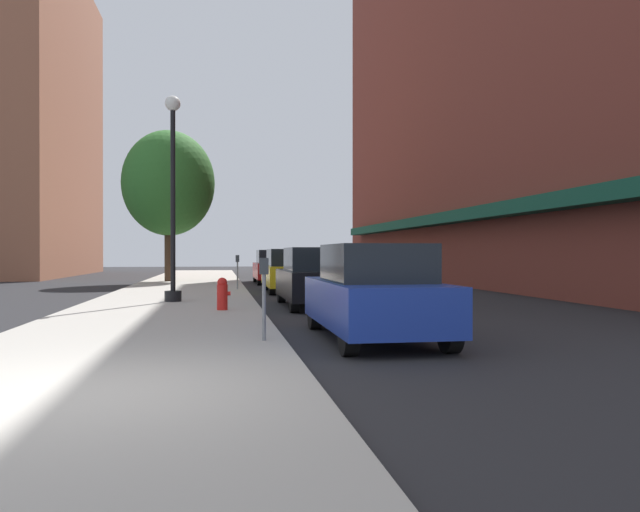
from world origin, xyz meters
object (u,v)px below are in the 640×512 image
at_px(car_yellow, 289,271).
at_px(car_red, 273,267).
at_px(fire_hydrant, 222,294).
at_px(car_blue, 374,293).
at_px(parking_meter_far, 237,268).
at_px(lamppost, 173,194).
at_px(car_black, 315,278).
at_px(parking_meter_near, 264,288).
at_px(tree_near, 169,183).

height_order(car_yellow, car_red, same).
bearing_deg(fire_hydrant, car_blue, -61.86).
distance_m(parking_meter_far, car_blue, 13.54).
distance_m(lamppost, car_black, 4.75).
bearing_deg(car_blue, parking_meter_far, 99.02).
bearing_deg(parking_meter_far, parking_meter_near, -90.00).
xyz_separation_m(parking_meter_near, car_red, (1.95, 20.48, -0.14)).
xyz_separation_m(lamppost, car_red, (3.95, 12.17, -2.39)).
xyz_separation_m(parking_meter_near, car_blue, (1.95, 0.61, -0.14)).
bearing_deg(tree_near, car_yellow, -56.45).
height_order(parking_meter_far, car_blue, car_blue).
bearing_deg(car_red, car_yellow, -90.56).
relative_size(tree_near, car_red, 1.73).
height_order(lamppost, car_blue, lamppost).
distance_m(parking_meter_near, tree_near, 22.02).
xyz_separation_m(tree_near, car_yellow, (5.11, -7.70, -4.15)).
height_order(parking_meter_far, tree_near, tree_near).
distance_m(fire_hydrant, parking_meter_near, 5.47).
xyz_separation_m(parking_meter_far, car_blue, (1.95, -13.40, -0.14)).
relative_size(lamppost, car_yellow, 1.37).
bearing_deg(lamppost, car_blue, -62.82).
bearing_deg(car_black, parking_meter_near, -105.02).
xyz_separation_m(lamppost, tree_near, (-1.15, 13.12, 1.75)).
bearing_deg(fire_hydrant, car_yellow, 72.80).
bearing_deg(fire_hydrant, car_red, 80.31).
distance_m(parking_meter_near, car_black, 7.46).
bearing_deg(car_yellow, car_blue, -88.82).
xyz_separation_m(car_blue, car_yellow, (0.00, 13.11, 0.00)).
relative_size(parking_meter_far, car_yellow, 0.30).
height_order(lamppost, car_black, lamppost).
bearing_deg(parking_meter_far, lamppost, -109.37).
bearing_deg(car_yellow, fire_hydrant, -106.02).
height_order(lamppost, car_yellow, lamppost).
bearing_deg(car_black, lamppost, 164.45).
bearing_deg(car_yellow, parking_meter_near, -96.91).
distance_m(car_black, car_red, 13.28).
xyz_separation_m(tree_near, car_blue, (5.11, -20.82, -4.15)).
height_order(car_blue, car_black, same).
relative_size(car_black, car_yellow, 1.00).
bearing_deg(lamppost, fire_hydrant, -64.45).
relative_size(parking_meter_near, car_blue, 0.30).
height_order(tree_near, car_blue, tree_near).
xyz_separation_m(fire_hydrant, car_red, (2.57, 15.06, 0.29)).
distance_m(car_black, car_yellow, 6.52).
bearing_deg(car_red, parking_meter_near, -96.00).
relative_size(parking_meter_near, parking_meter_far, 1.00).
height_order(parking_meter_near, car_blue, car_blue).
bearing_deg(lamppost, car_yellow, 53.85).
xyz_separation_m(lamppost, car_black, (3.95, -1.11, -2.39)).
xyz_separation_m(fire_hydrant, car_black, (2.57, 1.78, 0.29)).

